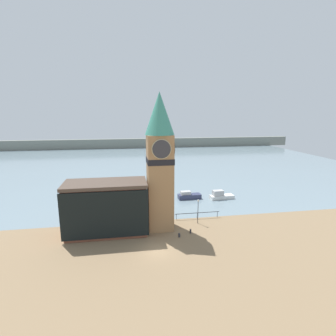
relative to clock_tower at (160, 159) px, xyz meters
The scene contains 11 objects.
ground_plane 13.94m from the clock_tower, 100.49° to the right, with size 160.00×160.00×0.00m, color #846B4C.
water 64.11m from the clock_tower, 91.28° to the left, with size 160.00×120.00×0.00m.
far_shoreline 103.44m from the clock_tower, 90.78° to the left, with size 180.00×3.00×5.00m.
pier_railing 13.12m from the clock_tower, 21.41° to the left, with size 8.24×0.08×1.09m.
clock_tower is the anchor object (origin of this frame).
pier_building 11.34m from the clock_tower, behind, with size 12.72×6.19×8.29m.
boat_near 19.52m from the clock_tower, 59.29° to the left, with size 5.12×2.07×1.75m.
boat_far 22.64m from the clock_tower, 39.88° to the left, with size 5.46×2.37×1.96m.
mooring_bollard_near 12.13m from the clock_tower, 57.48° to the right, with size 0.36×0.36×0.66m.
mooring_bollard_far 12.41m from the clock_tower, 32.03° to the right, with size 0.29×0.29×0.70m.
lamp_post 10.90m from the clock_tower, ahead, with size 0.32×0.32×4.30m.
Camera 1 is at (-3.89, -32.64, 18.68)m, focal length 28.00 mm.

